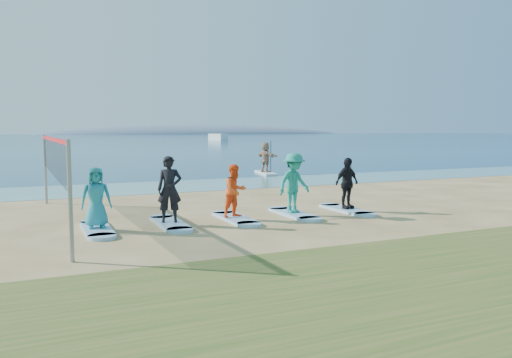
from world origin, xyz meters
name	(u,v)px	position (x,y,z in m)	size (l,w,h in m)	color
ground	(272,224)	(0.00, 0.00, 0.00)	(600.00, 600.00, 0.00)	tan
shallow_water	(176,186)	(0.00, 10.50, 0.01)	(600.00, 600.00, 0.00)	teal
ocean	(54,138)	(0.00, 160.00, 0.01)	(600.00, 600.00, 0.00)	navy
island_ridge	(202,134)	(95.00, 300.00, 0.00)	(220.00, 56.00, 18.00)	slate
volleyball_net	(53,158)	(-5.64, 2.48, 1.90)	(0.36, 9.09, 2.50)	gray
paddleboard	(266,173)	(6.76, 14.81, 0.06)	(0.70, 3.00, 0.12)	silver
paddleboarder	(266,157)	(6.76, 14.81, 1.03)	(1.69, 0.54, 1.82)	tan
boat_offshore_b	(218,141)	(35.92, 104.58, 0.00)	(2.13, 6.01, 1.69)	silver
surfboard_0	(97,229)	(-4.68, 1.06, 0.04)	(0.70, 2.20, 0.09)	#90BCDF
student_0	(96,197)	(-4.68, 1.06, 0.90)	(0.79, 0.51, 1.62)	teal
surfboard_1	(170,223)	(-2.69, 1.06, 0.04)	(0.70, 2.20, 0.09)	#90BCDF
student_1	(170,189)	(-2.69, 1.06, 1.02)	(0.68, 0.45, 1.87)	black
surfboard_2	(235,218)	(-0.71, 1.06, 0.04)	(0.70, 2.20, 0.09)	#90BCDF
student_2	(235,191)	(-0.71, 1.06, 0.88)	(0.77, 0.60, 1.58)	#FF531A
surfboard_3	(294,214)	(1.27, 1.06, 0.04)	(0.70, 2.20, 0.09)	#90BCDF
student_3	(294,183)	(1.27, 1.06, 1.03)	(1.21, 0.70, 1.87)	#1C8877
surfboard_4	(346,210)	(3.25, 1.06, 0.04)	(0.70, 2.20, 0.09)	#90BCDF
student_4	(347,183)	(3.25, 1.06, 0.93)	(0.99, 0.41, 1.68)	black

